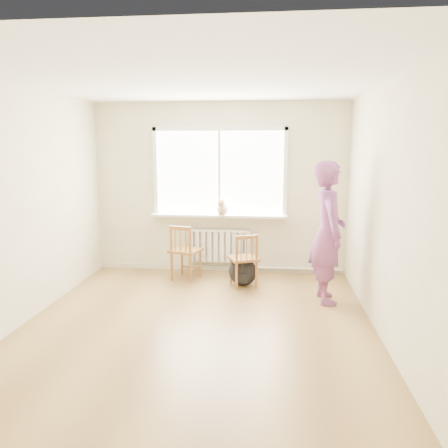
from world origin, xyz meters
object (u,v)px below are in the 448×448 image
(person, at_px, (328,232))
(backpack, at_px, (243,272))
(chair_right, at_px, (244,260))
(chair_left, at_px, (184,252))
(cat, at_px, (223,208))

(person, distance_m, backpack, 1.43)
(chair_right, distance_m, person, 1.30)
(chair_left, xyz_separation_m, cat, (0.54, 0.38, 0.63))
(chair_left, distance_m, chair_right, 0.96)
(chair_left, bearing_deg, person, 178.74)
(person, height_order, backpack, person)
(person, xyz_separation_m, cat, (-1.48, 1.07, 0.15))
(chair_right, distance_m, backpack, 0.20)
(chair_left, height_order, cat, cat)
(chair_right, relative_size, cat, 1.84)
(cat, bearing_deg, person, -31.70)
(chair_right, bearing_deg, person, 136.86)
(cat, bearing_deg, backpack, -52.73)
(chair_left, distance_m, person, 2.19)
(chair_right, height_order, person, person)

